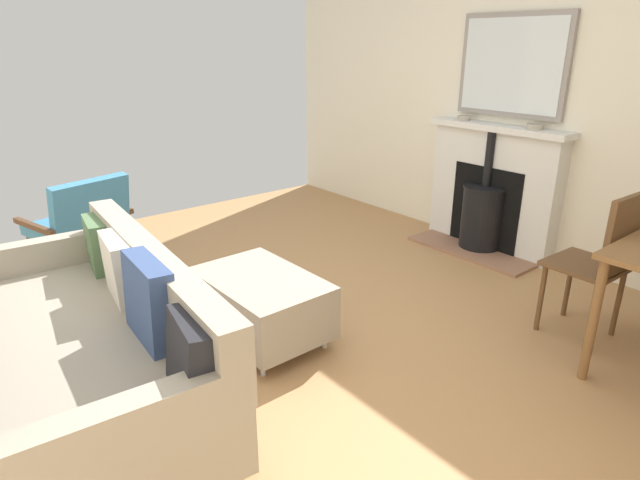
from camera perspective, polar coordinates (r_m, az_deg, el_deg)
name	(u,v)px	position (r m, az deg, el deg)	size (l,w,h in m)	color
ground_plane	(267,332)	(3.43, -5.77, -9.83)	(5.05, 5.50, 0.01)	#A87A4C
wall_left	(514,96)	(4.83, 20.22, 14.41)	(0.12, 5.50, 2.62)	silver
fireplace	(489,196)	(4.82, 17.80, 4.49)	(0.52, 1.25, 1.09)	#93664C
mirror_over_mantel	(512,66)	(4.74, 19.98, 17.27)	(0.04, 0.96, 0.81)	gray
mantel_bowl_near	(464,117)	(4.90, 15.27, 12.63)	(0.12, 0.12, 0.04)	#9E9384
mantel_bowl_far	(535,126)	(4.54, 22.16, 11.29)	(0.13, 0.13, 0.04)	#9E9384
sofa	(98,340)	(2.88, -22.84, -9.93)	(1.03, 2.05, 0.81)	#B2B2B7
ottoman	(261,302)	(3.24, -6.35, -6.64)	(0.56, 0.83, 0.41)	#B2B2B7
armchair_accent	(82,220)	(4.44, -24.28, 2.01)	(0.79, 0.73, 0.79)	#4C3321
dining_chair_near_fireplace	(603,257)	(3.51, 28.20, -1.58)	(0.42, 0.42, 0.94)	brown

